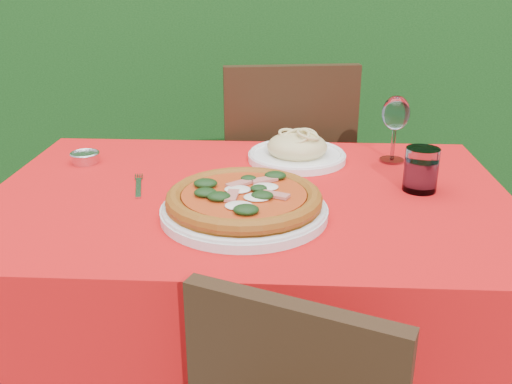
# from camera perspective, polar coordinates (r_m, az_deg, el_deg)

# --- Properties ---
(hedge) EXTENTS (3.20, 0.55, 1.78)m
(hedge) POSITION_cam_1_polar(r_m,az_deg,el_deg) (2.86, 1.40, 14.76)
(hedge) COLOR black
(hedge) RESTS_ON ground
(dining_table) EXTENTS (1.26, 0.86, 0.75)m
(dining_table) POSITION_cam_1_polar(r_m,az_deg,el_deg) (1.45, -0.69, -5.56)
(dining_table) COLOR #432E15
(dining_table) RESTS_ON ground
(chair_far) EXTENTS (0.50, 0.50, 0.97)m
(chair_far) POSITION_cam_1_polar(r_m,az_deg,el_deg) (2.05, 2.93, 1.53)
(chair_far) COLOR black
(chair_far) RESTS_ON ground
(pizza_plate) EXTENTS (0.41, 0.41, 0.07)m
(pizza_plate) POSITION_cam_1_polar(r_m,az_deg,el_deg) (1.24, -1.20, -1.06)
(pizza_plate) COLOR silver
(pizza_plate) RESTS_ON dining_table
(pasta_plate) EXTENTS (0.28, 0.28, 0.08)m
(pasta_plate) POSITION_cam_1_polar(r_m,az_deg,el_deg) (1.61, 4.12, 4.14)
(pasta_plate) COLOR white
(pasta_plate) RESTS_ON dining_table
(water_glass) EXTENTS (0.08, 0.08, 0.11)m
(water_glass) POSITION_cam_1_polar(r_m,az_deg,el_deg) (1.44, 16.16, 1.97)
(water_glass) COLOR silver
(water_glass) RESTS_ON dining_table
(wine_glass) EXTENTS (0.08, 0.08, 0.19)m
(wine_glass) POSITION_cam_1_polar(r_m,az_deg,el_deg) (1.62, 13.80, 7.40)
(wine_glass) COLOR silver
(wine_glass) RESTS_ON dining_table
(fork) EXTENTS (0.06, 0.18, 0.00)m
(fork) POSITION_cam_1_polar(r_m,az_deg,el_deg) (1.43, -11.68, 0.41)
(fork) COLOR #B0B0B7
(fork) RESTS_ON dining_table
(steel_ramekin) EXTENTS (0.07, 0.07, 0.03)m
(steel_ramekin) POSITION_cam_1_polar(r_m,az_deg,el_deg) (1.66, -16.71, 3.26)
(steel_ramekin) COLOR silver
(steel_ramekin) RESTS_ON dining_table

